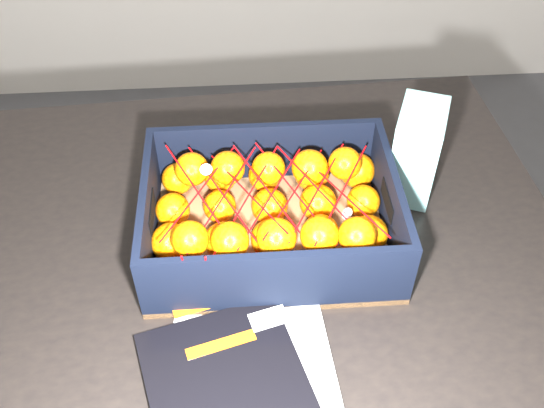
{
  "coord_description": "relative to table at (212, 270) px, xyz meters",
  "views": [
    {
      "loc": [
        -0.21,
        -0.5,
        1.53
      ],
      "look_at": [
        -0.16,
        0.16,
        0.86
      ],
      "focal_mm": 40.95,
      "sensor_mm": 36.0,
      "label": 1
    }
  ],
  "objects": [
    {
      "name": "clementine_heap",
      "position": [
        0.11,
        -0.02,
        0.16
      ],
      "size": [
        0.38,
        0.28,
        0.11
      ],
      "color": "orange",
      "rests_on": "produce_crate"
    },
    {
      "name": "produce_crate",
      "position": [
        0.1,
        -0.02,
        0.14
      ],
      "size": [
        0.4,
        0.3,
        0.13
      ],
      "color": "olive",
      "rests_on": "table"
    },
    {
      "name": "magazine_stack",
      "position": [
        0.05,
        -0.31,
        0.11
      ],
      "size": [
        0.29,
        0.37,
        0.02
      ],
      "color": "#B4B5B0",
      "rests_on": "table"
    },
    {
      "name": "mesh_net",
      "position": [
        0.1,
        -0.03,
        0.2
      ],
      "size": [
        0.33,
        0.27,
        0.09
      ],
      "color": "#C4070A",
      "rests_on": "clementine_heap"
    },
    {
      "name": "table",
      "position": [
        0.0,
        0.0,
        0.0
      ],
      "size": [
        1.25,
        0.87,
        0.75
      ],
      "color": "black",
      "rests_on": "ground"
    },
    {
      "name": "retail_carton",
      "position": [
        0.36,
        0.09,
        0.18
      ],
      "size": [
        0.11,
        0.13,
        0.17
      ],
      "primitive_type": "cube",
      "rotation": [
        0.0,
        0.0,
        -0.37
      ],
      "color": "silver",
      "rests_on": "table"
    },
    {
      "name": "room_shell",
      "position": [
        0.27,
        -0.21,
        0.6
      ],
      "size": [
        3.54,
        3.54,
        2.5
      ],
      "color": "#B8B2AA",
      "rests_on": "ground"
    }
  ]
}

